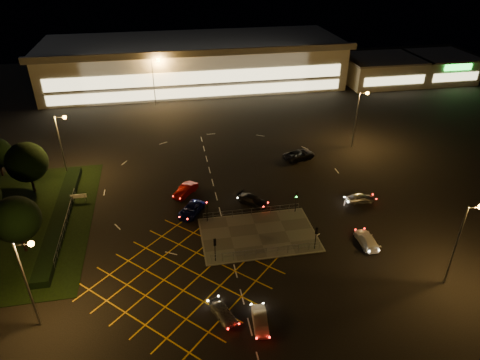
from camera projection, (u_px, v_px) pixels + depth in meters
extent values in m
plane|color=black|center=(240.00, 227.00, 55.23)|extent=(180.00, 180.00, 0.00)
cube|color=#4C4944|center=(258.00, 234.00, 53.81)|extent=(14.00, 9.00, 0.12)
cube|color=black|center=(21.00, 223.00, 55.88)|extent=(18.00, 30.00, 0.08)
cube|color=black|center=(61.00, 217.00, 56.44)|extent=(2.00, 26.00, 1.00)
cube|color=beige|center=(194.00, 63.00, 105.42)|extent=(70.00, 25.00, 10.00)
cube|color=slate|center=(193.00, 42.00, 102.80)|extent=(72.00, 26.50, 0.60)
cube|color=#FFEAA5|center=(199.00, 78.00, 94.75)|extent=(66.00, 0.20, 3.00)
cube|color=#FFEAA5|center=(200.00, 92.00, 96.36)|extent=(66.00, 0.20, 2.20)
cube|color=beige|center=(381.00, 71.00, 106.89)|extent=(18.00, 14.00, 6.00)
cube|color=slate|center=(383.00, 58.00, 105.31)|extent=(18.80, 14.80, 0.40)
cube|color=#FFEAA5|center=(395.00, 81.00, 101.10)|extent=(15.30, 0.20, 2.00)
cube|color=beige|center=(439.00, 68.00, 109.42)|extent=(14.00, 14.00, 6.00)
cube|color=slate|center=(442.00, 55.00, 107.84)|extent=(14.80, 14.80, 0.40)
cube|color=#FFEAA5|center=(456.00, 77.00, 103.63)|extent=(11.90, 0.20, 2.00)
cube|color=#19E533|center=(458.00, 67.00, 102.34)|extent=(7.00, 0.30, 1.40)
cylinder|color=slate|center=(28.00, 287.00, 39.04)|extent=(0.20, 0.20, 10.00)
cylinder|color=slate|center=(22.00, 244.00, 36.74)|extent=(1.40, 0.12, 0.12)
sphere|color=orange|center=(31.00, 244.00, 36.87)|extent=(0.56, 0.56, 0.56)
cylinder|color=slate|center=(456.00, 247.00, 43.98)|extent=(0.20, 0.20, 10.00)
cylinder|color=slate|center=(474.00, 207.00, 41.68)|extent=(1.40, 0.12, 0.12)
cylinder|color=slate|center=(61.00, 148.00, 64.22)|extent=(0.20, 0.20, 10.00)
cylinder|color=slate|center=(59.00, 117.00, 61.92)|extent=(1.40, 0.12, 0.12)
sphere|color=orange|center=(65.00, 117.00, 62.06)|extent=(0.56, 0.56, 0.56)
cylinder|color=slate|center=(356.00, 120.00, 73.51)|extent=(0.20, 0.20, 10.00)
cylinder|color=slate|center=(364.00, 93.00, 71.21)|extent=(1.40, 0.12, 0.12)
sphere|color=orange|center=(367.00, 93.00, 71.34)|extent=(0.56, 0.56, 0.56)
cylinder|color=slate|center=(154.00, 83.00, 91.94)|extent=(0.20, 0.20, 10.00)
cylinder|color=slate|center=(155.00, 60.00, 89.63)|extent=(1.40, 0.12, 0.12)
sphere|color=orange|center=(158.00, 60.00, 89.77)|extent=(0.56, 0.56, 0.56)
cylinder|color=slate|center=(327.00, 70.00, 99.96)|extent=(0.20, 0.20, 10.00)
cylinder|color=slate|center=(332.00, 49.00, 97.66)|extent=(1.40, 0.12, 0.12)
sphere|color=orange|center=(335.00, 50.00, 97.79)|extent=(0.56, 0.56, 0.56)
cylinder|color=black|center=(215.00, 251.00, 48.68)|extent=(0.10, 0.10, 3.00)
cube|color=black|center=(215.00, 242.00, 48.08)|extent=(0.28, 0.18, 0.90)
sphere|color=#19FF33|center=(215.00, 242.00, 48.19)|extent=(0.16, 0.16, 0.16)
cylinder|color=black|center=(316.00, 239.00, 50.58)|extent=(0.10, 0.10, 3.00)
cube|color=black|center=(316.00, 230.00, 49.97)|extent=(0.28, 0.18, 0.90)
sphere|color=#19FF33|center=(316.00, 230.00, 50.09)|extent=(0.16, 0.16, 0.16)
cylinder|color=black|center=(207.00, 212.00, 55.48)|extent=(0.10, 0.10, 3.00)
cube|color=black|center=(207.00, 204.00, 54.88)|extent=(0.28, 0.18, 0.90)
sphere|color=#FF0C0C|center=(207.00, 204.00, 54.77)|extent=(0.16, 0.16, 0.16)
cylinder|color=black|center=(296.00, 202.00, 57.38)|extent=(0.10, 0.10, 3.00)
cube|color=black|center=(296.00, 195.00, 56.78)|extent=(0.28, 0.18, 0.90)
sphere|color=#19FF33|center=(297.00, 195.00, 56.66)|extent=(0.16, 0.16, 0.16)
cylinder|color=black|center=(33.00, 184.00, 61.98)|extent=(0.36, 0.36, 2.88)
sphere|color=black|center=(27.00, 162.00, 60.21)|extent=(5.76, 5.76, 5.76)
cylinder|color=black|center=(1.00, 169.00, 66.27)|extent=(0.36, 0.36, 2.34)
cylinder|color=black|center=(24.00, 242.00, 50.44)|extent=(0.36, 0.36, 2.70)
sphere|color=black|center=(16.00, 219.00, 48.78)|extent=(5.40, 5.40, 5.40)
imported|color=#B9BBC1|center=(223.00, 312.00, 42.06)|extent=(2.71, 4.04, 1.28)
imported|color=#BBBBBB|center=(260.00, 321.00, 41.17)|extent=(1.67, 3.91, 1.25)
imported|color=#0E1457|center=(191.00, 210.00, 57.53)|extent=(4.43, 5.21, 1.33)
imported|color=black|center=(253.00, 200.00, 59.58)|extent=(4.50, 4.43, 1.30)
imported|color=#999C9F|center=(360.00, 198.00, 60.05)|extent=(3.97, 1.69, 1.34)
imported|color=maroon|center=(185.00, 190.00, 61.73)|extent=(4.05, 4.43, 1.47)
imported|color=black|center=(299.00, 155.00, 71.49)|extent=(6.09, 4.27, 1.54)
imported|color=silver|center=(367.00, 240.00, 51.96)|extent=(1.98, 4.59, 1.32)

